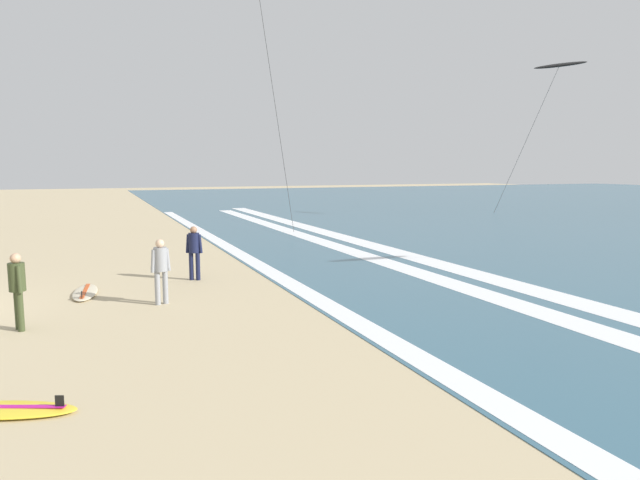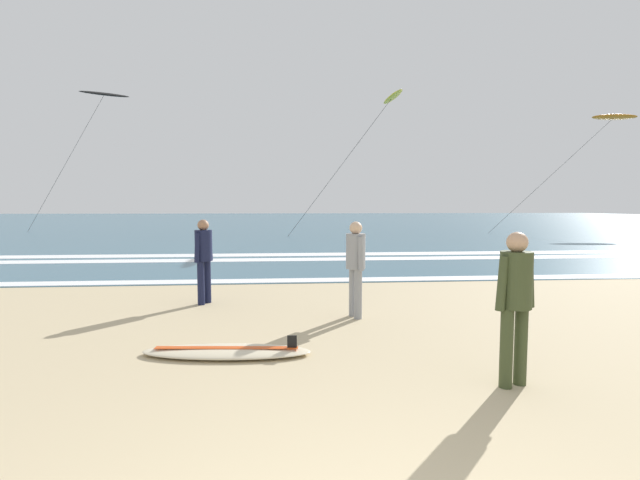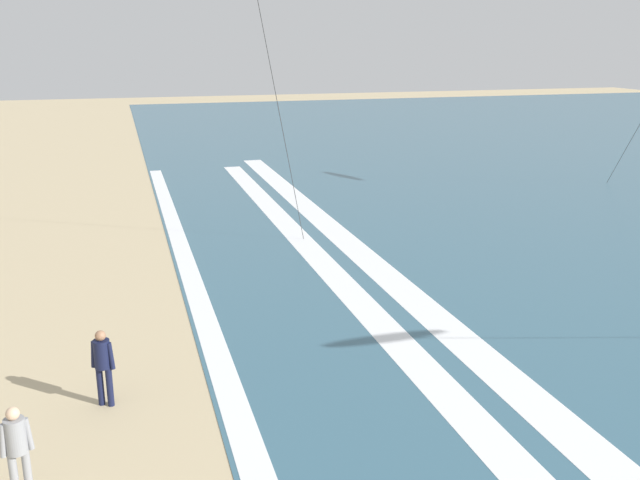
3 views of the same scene
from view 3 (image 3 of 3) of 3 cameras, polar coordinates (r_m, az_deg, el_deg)
The scene contains 5 objects.
wave_foam_shoreline at distance 12.89m, azimuth -5.66°, elevation -16.99°, with size 57.24×0.60×0.01m, color white.
wave_foam_mid_break at distance 15.97m, azimuth 8.18°, elevation -10.17°, with size 52.64×0.91×0.01m, color white.
wave_foam_outer_break at distance 16.42m, azimuth 13.46°, elevation -9.70°, with size 56.92×1.04×0.01m, color white.
surfer_background_far at distance 14.54m, azimuth -17.26°, elevation -9.39°, with size 0.32×0.49×1.60m.
surfer_right_near at distance 12.28m, azimuth -23.45°, elevation -15.01°, with size 0.32×0.51×1.60m.
Camera 3 is at (11.41, 7.66, 7.02)m, focal length 39.34 mm.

